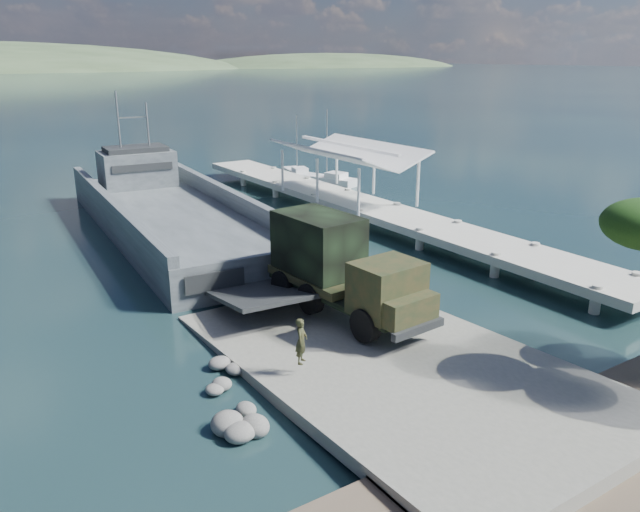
{
  "coord_description": "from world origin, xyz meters",
  "views": [
    {
      "loc": [
        -13.97,
        -17.33,
        11.41
      ],
      "look_at": [
        1.41,
        6.0,
        2.42
      ],
      "focal_mm": 35.0,
      "sensor_mm": 36.0,
      "label": 1
    }
  ],
  "objects_px": {
    "landing_craft": "(173,221)",
    "sailboat_near": "(328,180)",
    "soldier": "(301,351)",
    "military_truck": "(340,267)",
    "sailboat_far": "(298,173)",
    "pier": "(356,196)"
  },
  "relations": [
    {
      "from": "pier",
      "to": "sailboat_far",
      "type": "distance_m",
      "value": 16.89
    },
    {
      "from": "pier",
      "to": "sailboat_near",
      "type": "bearing_deg",
      "value": 65.39
    },
    {
      "from": "pier",
      "to": "landing_craft",
      "type": "xyz_separation_m",
      "value": [
        -12.86,
        3.27,
        -0.81
      ]
    },
    {
      "from": "sailboat_near",
      "to": "sailboat_far",
      "type": "height_order",
      "value": "sailboat_near"
    },
    {
      "from": "soldier",
      "to": "sailboat_near",
      "type": "xyz_separation_m",
      "value": [
        21.59,
        30.16,
        -0.98
      ]
    },
    {
      "from": "soldier",
      "to": "sailboat_far",
      "type": "height_order",
      "value": "sailboat_far"
    },
    {
      "from": "landing_craft",
      "to": "sailboat_far",
      "type": "bearing_deg",
      "value": 40.49
    },
    {
      "from": "landing_craft",
      "to": "sailboat_near",
      "type": "bearing_deg",
      "value": 28.34
    },
    {
      "from": "military_truck",
      "to": "sailboat_near",
      "type": "relative_size",
      "value": 1.28
    },
    {
      "from": "soldier",
      "to": "sailboat_near",
      "type": "distance_m",
      "value": 37.1
    },
    {
      "from": "pier",
      "to": "sailboat_far",
      "type": "bearing_deg",
      "value": 73.43
    },
    {
      "from": "military_truck",
      "to": "soldier",
      "type": "height_order",
      "value": "military_truck"
    },
    {
      "from": "pier",
      "to": "military_truck",
      "type": "height_order",
      "value": "pier"
    },
    {
      "from": "landing_craft",
      "to": "soldier",
      "type": "height_order",
      "value": "landing_craft"
    },
    {
      "from": "soldier",
      "to": "landing_craft",
      "type": "bearing_deg",
      "value": 37.36
    },
    {
      "from": "landing_craft",
      "to": "sailboat_near",
      "type": "height_order",
      "value": "landing_craft"
    },
    {
      "from": "soldier",
      "to": "sailboat_near",
      "type": "height_order",
      "value": "sailboat_near"
    },
    {
      "from": "landing_craft",
      "to": "sailboat_far",
      "type": "xyz_separation_m",
      "value": [
        17.66,
        12.87,
        -0.46
      ]
    },
    {
      "from": "landing_craft",
      "to": "military_truck",
      "type": "height_order",
      "value": "landing_craft"
    },
    {
      "from": "military_truck",
      "to": "sailboat_far",
      "type": "xyz_separation_m",
      "value": [
        16.76,
        31.02,
        -2.22
      ]
    },
    {
      "from": "pier",
      "to": "landing_craft",
      "type": "bearing_deg",
      "value": 165.75
    },
    {
      "from": "pier",
      "to": "soldier",
      "type": "bearing_deg",
      "value": -131.0
    }
  ]
}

